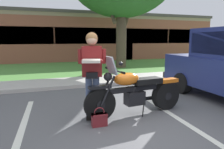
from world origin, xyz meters
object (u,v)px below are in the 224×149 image
object	(u,v)px
motorcycle	(139,91)
hedge_center_right	(123,52)
rider_person	(92,69)
hedge_center_left	(73,53)
brick_building	(49,37)
hedge_left	(13,54)
handbag	(99,119)

from	to	relation	value
motorcycle	hedge_center_right	size ratio (longest dim) A/B	0.76
rider_person	motorcycle	bearing A→B (deg)	-3.49
hedge_center_left	brick_building	xyz separation A→B (m)	(-1.24, 5.39, 1.10)
hedge_left	brick_building	xyz separation A→B (m)	(2.60, 5.39, 1.10)
handbag	hedge_center_right	size ratio (longest dim) A/B	0.12
motorcycle	hedge_center_right	distance (m)	11.74
rider_person	hedge_left	xyz separation A→B (m)	(-2.47, 10.88, -0.36)
rider_person	hedge_center_left	size ratio (longest dim) A/B	0.62
brick_building	hedge_center_right	bearing A→B (deg)	-46.68
handbag	hedge_center_left	bearing A→B (deg)	83.14
rider_person	hedge_center_right	distance (m)	12.08
hedge_center_left	brick_building	distance (m)	5.64
handbag	motorcycle	bearing A→B (deg)	20.02
brick_building	handbag	bearing A→B (deg)	-90.40
motorcycle	hedge_left	size ratio (longest dim) A/B	0.87
hedge_left	hedge_center_right	distance (m)	7.68
handbag	brick_building	xyz separation A→B (m)	(0.12, 16.69, 1.61)
rider_person	handbag	world-z (taller)	rider_person
motorcycle	hedge_left	world-z (taller)	motorcycle
handbag	hedge_center_right	bearing A→B (deg)	65.28
rider_person	hedge_left	size ratio (longest dim) A/B	0.66
handbag	hedge_center_left	xyz separation A→B (m)	(1.36, 11.30, 0.51)
hedge_center_left	hedge_center_right	world-z (taller)	same
hedge_left	hedge_center_right	world-z (taller)	same
hedge_left	hedge_center_left	world-z (taller)	same
rider_person	hedge_left	world-z (taller)	rider_person
motorcycle	brick_building	world-z (taller)	brick_building
rider_person	hedge_left	distance (m)	11.17
hedge_left	rider_person	bearing A→B (deg)	-77.24
motorcycle	hedge_center_left	size ratio (longest dim) A/B	0.82
rider_person	brick_building	world-z (taller)	brick_building
handbag	hedge_left	distance (m)	11.58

